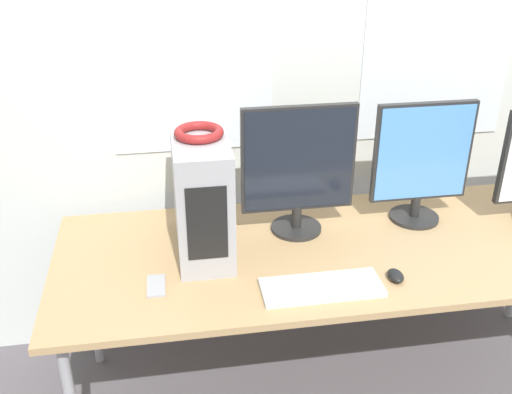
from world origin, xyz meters
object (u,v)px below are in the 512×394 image
Objects in this scene: pc_tower at (202,195)px; monitor_main at (298,168)px; keyboard at (322,287)px; mouse at (396,276)px; headphones at (199,132)px; cell_phone at (156,286)px; monitor_right_near at (422,161)px.

monitor_main is at bearing 11.94° from pc_tower.
mouse is at bearing 4.05° from keyboard.
headphones is (0.00, 0.00, 0.25)m from pc_tower.
keyboard is 0.29m from mouse.
keyboard is 0.59m from cell_phone.
monitor_main is at bearing 11.83° from headphones.
monitor_main is (0.40, 0.08, -0.20)m from headphones.
pc_tower is at bearing 153.84° from mouse.
cell_phone is (-0.19, -0.24, -0.23)m from pc_tower.
mouse reaches higher than keyboard.
headphones is 0.89m from mouse.
keyboard is at bearing -10.53° from cell_phone.
monitor_main is at bearing 29.10° from cell_phone.
monitor_right_near reaches higher than mouse.
cell_phone is at bearing -163.44° from monitor_right_near.
pc_tower is 0.93m from monitor_right_near.
headphones reaches higher than mouse.
monitor_main reaches higher than cell_phone.
monitor_main is 0.51m from keyboard.
monitor_right_near is at bearing 1.05° from monitor_main.
monitor_right_near reaches higher than keyboard.
keyboard is at bearing -42.00° from pc_tower.
pc_tower is at bearing -168.06° from monitor_main.
monitor_right_near is 1.20m from cell_phone.
pc_tower is at bearing -90.00° from headphones.
monitor_right_near reaches higher than headphones.
headphones is 0.42× the size of keyboard.
monitor_right_near is 6.20× the size of mouse.
headphones is at bearing -168.17° from monitor_main.
headphones is 0.33× the size of monitor_main.
mouse is at bearing -120.31° from monitor_right_near.
monitor_main is 0.57m from mouse.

